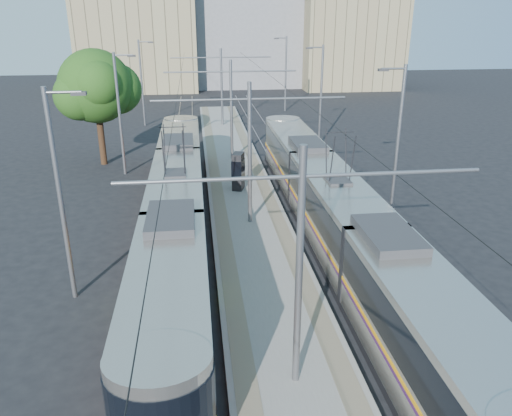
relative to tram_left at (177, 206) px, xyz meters
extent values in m
plane|color=black|center=(3.60, -6.89, -1.71)|extent=(160.00, 160.00, 0.00)
cube|color=gray|center=(3.60, 10.11, -1.56)|extent=(4.00, 50.00, 0.30)
cube|color=gray|center=(2.15, 10.11, -1.40)|extent=(0.70, 50.00, 0.01)
cube|color=gray|center=(5.05, 10.11, -1.40)|extent=(0.70, 50.00, 0.01)
cube|color=gray|center=(-0.72, 10.11, -1.69)|extent=(0.07, 70.00, 0.03)
cube|color=gray|center=(0.72, 10.11, -1.69)|extent=(0.07, 70.00, 0.03)
cube|color=gray|center=(6.48, 10.11, -1.69)|extent=(0.07, 70.00, 0.03)
cube|color=gray|center=(7.92, 10.11, -1.69)|extent=(0.07, 70.00, 0.03)
cube|color=silver|center=(0.00, -9.89, -1.70)|extent=(1.20, 5.00, 0.01)
cube|color=black|center=(0.00, 0.00, -1.51)|extent=(2.30, 28.28, 0.40)
cube|color=#A6A098|center=(0.00, 0.00, 0.14)|extent=(2.40, 26.68, 2.90)
cube|color=black|center=(0.00, 0.00, 0.64)|extent=(2.43, 26.68, 1.30)
cube|color=orange|center=(0.00, 0.00, -0.26)|extent=(2.43, 26.68, 0.12)
cube|color=#B2280A|center=(0.00, 0.00, -0.76)|extent=(2.42, 26.68, 1.10)
cube|color=#2D2D30|center=(0.00, 0.00, 1.74)|extent=(1.68, 3.00, 0.30)
cube|color=black|center=(7.20, -1.90, -1.51)|extent=(2.30, 30.23, 0.40)
cube|color=#A9A59B|center=(7.20, -1.90, 0.14)|extent=(2.40, 28.63, 2.90)
cube|color=black|center=(7.20, -1.90, 0.64)|extent=(2.43, 28.63, 1.30)
cube|color=orange|center=(7.20, -1.90, -0.26)|extent=(2.43, 28.63, 0.12)
cube|color=#3A1448|center=(7.20, -1.90, -0.41)|extent=(2.43, 28.63, 0.10)
cube|color=#2D2D30|center=(7.20, -1.90, 1.74)|extent=(1.68, 3.00, 0.30)
cylinder|color=slate|center=(3.60, -10.89, 2.09)|extent=(0.20, 0.20, 7.00)
cylinder|color=slate|center=(3.60, -10.89, 4.79)|extent=(9.20, 0.10, 0.10)
cylinder|color=slate|center=(3.60, 1.11, 2.09)|extent=(0.20, 0.20, 7.00)
cylinder|color=slate|center=(3.60, 1.11, 4.79)|extent=(9.20, 0.10, 0.10)
cylinder|color=slate|center=(3.60, 13.11, 2.09)|extent=(0.20, 0.20, 7.00)
cylinder|color=slate|center=(3.60, 13.11, 4.79)|extent=(9.20, 0.10, 0.10)
cylinder|color=slate|center=(3.60, 25.11, 2.09)|extent=(0.20, 0.20, 7.00)
cylinder|color=slate|center=(3.60, 25.11, 4.79)|extent=(9.20, 0.10, 0.10)
cylinder|color=black|center=(0.00, 10.11, 3.84)|extent=(0.02, 70.00, 0.02)
cylinder|color=black|center=(7.20, 10.11, 3.84)|extent=(0.02, 70.00, 0.02)
cylinder|color=slate|center=(-3.90, -4.89, 2.29)|extent=(0.18, 0.18, 8.00)
cube|color=#2D2D30|center=(-2.80, -4.89, 6.04)|extent=(0.50, 0.22, 0.12)
cylinder|color=slate|center=(-3.90, 11.11, 2.29)|extent=(0.18, 0.18, 8.00)
cube|color=#2D2D30|center=(-2.80, 11.11, 6.04)|extent=(0.50, 0.22, 0.12)
cylinder|color=slate|center=(-3.90, 27.11, 2.29)|extent=(0.18, 0.18, 8.00)
cube|color=#2D2D30|center=(-2.80, 27.11, 6.04)|extent=(0.50, 0.22, 0.12)
cylinder|color=slate|center=(11.10, 1.11, 2.29)|extent=(0.18, 0.18, 8.00)
cube|color=#2D2D30|center=(10.00, 1.11, 6.04)|extent=(0.50, 0.22, 0.12)
cylinder|color=slate|center=(11.10, 17.11, 2.29)|extent=(0.18, 0.18, 8.00)
cube|color=#2D2D30|center=(10.00, 17.11, 6.04)|extent=(0.50, 0.22, 0.12)
cylinder|color=slate|center=(11.10, 33.11, 2.29)|extent=(0.18, 0.18, 8.00)
cube|color=#2D2D30|center=(10.00, 33.11, 6.04)|extent=(0.50, 0.22, 0.12)
cube|color=black|center=(3.45, 6.17, -0.29)|extent=(0.85, 1.10, 2.23)
cube|color=black|center=(3.45, 6.17, -0.15)|extent=(0.90, 1.15, 1.16)
cylinder|color=#382314|center=(-5.71, 13.75, -0.03)|extent=(0.46, 0.46, 3.36)
sphere|color=#154012|center=(-5.71, 13.75, 3.86)|extent=(5.04, 5.04, 5.04)
sphere|color=#154012|center=(-4.45, 14.59, 3.54)|extent=(3.57, 3.57, 3.57)
cube|color=gray|center=(-6.40, 53.11, 5.12)|extent=(16.00, 12.00, 13.65)
cube|color=gray|center=(9.60, 57.11, 4.91)|extent=(18.00, 14.00, 13.23)
cube|color=gray|center=(23.60, 51.11, 4.32)|extent=(14.00, 10.00, 12.06)
camera|label=1|loc=(1.04, -22.39, 8.54)|focal=35.00mm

